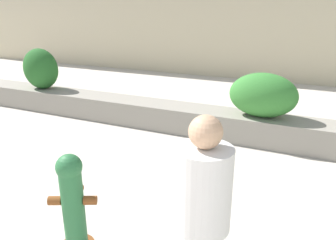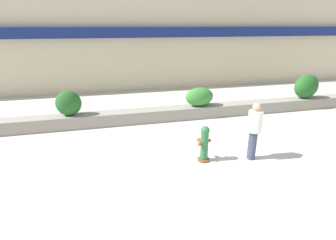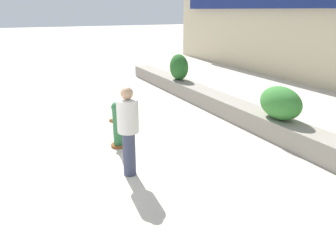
{
  "view_description": "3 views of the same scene",
  "coord_description": "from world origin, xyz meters",
  "px_view_note": "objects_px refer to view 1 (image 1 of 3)",
  "views": [
    {
      "loc": [
        0.79,
        0.15,
        2.39
      ],
      "look_at": [
        -1.0,
        4.07,
        0.89
      ],
      "focal_mm": 35.0,
      "sensor_mm": 36.0,
      "label": 1
    },
    {
      "loc": [
        -3.87,
        -4.09,
        3.75
      ],
      "look_at": [
        -1.91,
        3.88,
        0.77
      ],
      "focal_mm": 28.0,
      "sensor_mm": 36.0,
      "label": 2
    },
    {
      "loc": [
        5.62,
        0.22,
        3.03
      ],
      "look_at": [
        -1.27,
        3.6,
        0.44
      ],
      "focal_mm": 35.0,
      "sensor_mm": 36.0,
      "label": 3
    }
  ],
  "objects_px": {
    "hedge_bush_0": "(41,69)",
    "hedge_bush_1": "(263,95)",
    "fire_hydrant": "(73,203)",
    "pedestrian": "(202,214)"
  },
  "relations": [
    {
      "from": "hedge_bush_0",
      "to": "pedestrian",
      "type": "xyz_separation_m",
      "value": [
        5.43,
        -3.94,
        0.0
      ]
    },
    {
      "from": "hedge_bush_1",
      "to": "fire_hydrant",
      "type": "xyz_separation_m",
      "value": [
        -1.21,
        -3.71,
        -0.35
      ]
    },
    {
      "from": "hedge_bush_1",
      "to": "fire_hydrant",
      "type": "relative_size",
      "value": 1.12
    },
    {
      "from": "fire_hydrant",
      "to": "pedestrian",
      "type": "distance_m",
      "value": 1.49
    },
    {
      "from": "hedge_bush_0",
      "to": "fire_hydrant",
      "type": "height_order",
      "value": "hedge_bush_0"
    },
    {
      "from": "hedge_bush_0",
      "to": "hedge_bush_1",
      "type": "xyz_separation_m",
      "value": [
        5.23,
        0.0,
        -0.08
      ]
    },
    {
      "from": "hedge_bush_0",
      "to": "pedestrian",
      "type": "height_order",
      "value": "pedestrian"
    },
    {
      "from": "hedge_bush_0",
      "to": "hedge_bush_1",
      "type": "height_order",
      "value": "hedge_bush_0"
    },
    {
      "from": "pedestrian",
      "to": "hedge_bush_0",
      "type": "bearing_deg",
      "value": 144.05
    },
    {
      "from": "hedge_bush_1",
      "to": "fire_hydrant",
      "type": "height_order",
      "value": "hedge_bush_1"
    }
  ]
}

